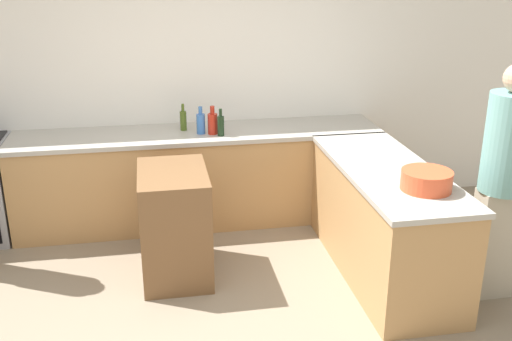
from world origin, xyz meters
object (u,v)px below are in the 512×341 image
Objects in this scene: olive_oil_bottle at (183,120)px; person_at_peninsula at (504,176)px; mixing_bowl at (426,180)px; island_table at (175,224)px; wine_bottle_dark at (221,125)px; hot_sauce_bottle at (213,123)px; water_bottle_blue at (201,123)px.

person_at_peninsula reaches higher than olive_oil_bottle.
olive_oil_bottle reaches higher than mixing_bowl.
olive_oil_bottle is (0.16, 1.05, 0.55)m from island_table.
hot_sauce_bottle is at bearing 133.38° from wine_bottle_dark.
island_table is 1.12m from hot_sauce_bottle.
hot_sauce_bottle is (-1.30, 1.61, 0.03)m from mixing_bowl.
olive_oil_bottle is at bearing 137.31° from water_bottle_blue.
olive_oil_bottle is 0.30m from hot_sauce_bottle.
mixing_bowl is at bearing -22.73° from island_table.
island_table is 1.20m from olive_oil_bottle.
wine_bottle_dark reaches higher than mixing_bowl.
water_bottle_blue is 0.11m from hot_sauce_bottle.
hot_sauce_bottle reaches higher than island_table.
island_table is 3.52× the size of wine_bottle_dark.
water_bottle_blue reaches higher than island_table.
island_table is at bearing -120.02° from wine_bottle_dark.
person_at_peninsula is at bearing -40.70° from hot_sauce_bottle.
mixing_bowl is 1.43× the size of wine_bottle_dark.
olive_oil_bottle is 0.99× the size of water_bottle_blue.
island_table is 2.47× the size of mixing_bowl.
mixing_bowl is 2.35m from olive_oil_bottle.
wine_bottle_dark is 2.38m from person_at_peninsula.
olive_oil_bottle is at bearing 81.48° from island_table.
mixing_bowl is 1.41× the size of water_bottle_blue.
water_bottle_blue is (-0.17, 0.10, 0.00)m from wine_bottle_dark.
olive_oil_bottle is 2.77m from person_at_peninsula.
olive_oil_bottle is at bearing 143.83° from wine_bottle_dark.
island_table is 1.11m from water_bottle_blue.
mixing_bowl is at bearing -48.76° from olive_oil_bottle.
wine_bottle_dark is at bearing -46.62° from hot_sauce_bottle.
mixing_bowl is 0.20× the size of person_at_peninsula.
mixing_bowl is at bearing -49.33° from water_bottle_blue.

